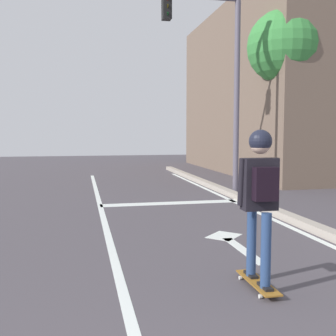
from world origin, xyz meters
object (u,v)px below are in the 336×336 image
skateboard (258,283)px  skater (260,186)px  traffic_signal_mast (209,56)px  roadside_tree (284,48)px

skateboard → skater: size_ratio=0.49×
traffic_signal_mast → roadside_tree: 2.96m
skateboard → traffic_signal_mast: 8.20m
skater → traffic_signal_mast: (1.65, 7.08, 2.73)m
traffic_signal_mast → roadside_tree: size_ratio=1.03×
skateboard → roadside_tree: roadside_tree is taller
skater → roadside_tree: roadside_tree is taller
skateboard → skater: 1.10m
skateboard → traffic_signal_mast: size_ratio=0.14×
traffic_signal_mast → roadside_tree: traffic_signal_mast is taller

